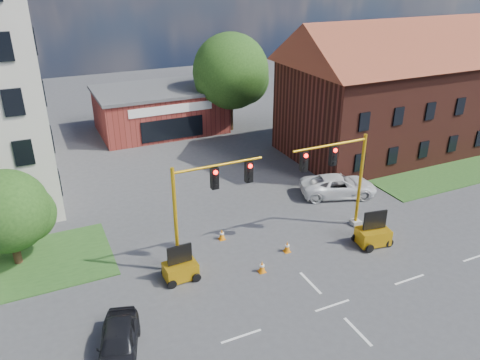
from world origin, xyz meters
The scene contains 17 objects.
ground centered at (0.00, 0.00, 0.00)m, with size 120.00×120.00×0.00m, color #434446.
grass_verge_ne centered at (18.00, 9.00, 0.04)m, with size 14.00×4.00×0.08m, color #2A521E.
lane_markings centered at (0.00, -3.00, 0.01)m, with size 60.00×36.00×0.01m, color white, non-canonical shape.
brick_shop centered at (0.00, 29.98, 2.16)m, with size 12.40×8.40×4.30m.
townhouse_row centered at (18.00, 16.00, 5.93)m, with size 21.00×11.00×11.50m.
tree_large centered at (6.88, 27.08, 5.69)m, with size 7.78×7.41×9.64m.
tree_nw_front centered at (-13.77, 10.58, 3.22)m, with size 4.77×4.55×5.64m.
signal_mast_west centered at (-4.36, 6.00, 3.92)m, with size 5.30×0.60×6.20m.
signal_mast_east centered at (4.36, 6.00, 3.92)m, with size 5.30×0.60×6.20m.
trailer_west centered at (-6.11, 5.29, 0.62)m, with size 1.78×1.22×1.97m.
trailer_east centered at (5.45, 3.66, 0.67)m, with size 2.06×1.55×2.14m.
cone_a centered at (-1.89, 3.97, 0.34)m, with size 0.40×0.40×0.70m.
cone_b centered at (-2.58, 7.99, 0.34)m, with size 0.40×0.40×0.70m.
cone_c centered at (0.37, 5.12, 0.34)m, with size 0.40×0.40×0.70m.
cone_d centered at (6.28, 5.26, 0.34)m, with size 0.40×0.40×0.70m.
pickup_white centered at (7.48, 9.99, 0.76)m, with size 2.54×5.50×1.53m, color white.
sedan_dark centered at (-10.24, 1.19, 0.70)m, with size 1.65×4.11×1.40m, color black.
Camera 1 is at (-11.94, -14.78, 15.40)m, focal length 35.00 mm.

